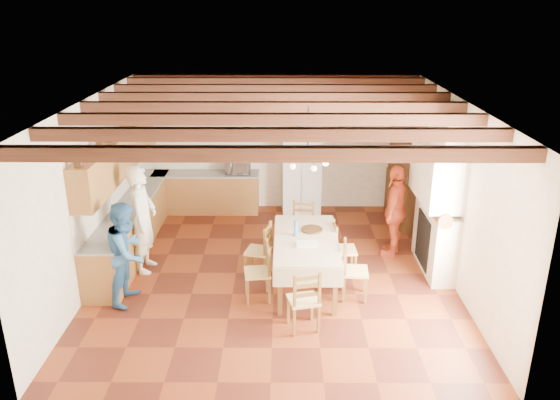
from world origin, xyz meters
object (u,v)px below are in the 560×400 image
object	(u,v)px
dining_table	(306,243)
chair_right_near	(355,270)
chair_right_far	(344,249)
person_woman_red	(395,211)
hutch	(409,170)
microwave	(238,166)
person_man	(143,219)
chair_left_far	(258,250)
chair_end_near	(303,299)
refrigerator	(301,175)
chair_end_far	(302,229)
chair_left_near	(257,271)
person_woman_blue	(127,253)

from	to	relation	value
dining_table	chair_right_near	size ratio (longest dim) A/B	2.07
chair_right_far	person_woman_red	distance (m)	1.32
dining_table	person_woman_red	distance (m)	2.07
hutch	person_woman_red	xyz separation A→B (m)	(-0.56, -1.54, -0.31)
hutch	microwave	xyz separation A→B (m)	(-3.59, 0.64, -0.12)
dining_table	person_man	bearing A→B (deg)	167.89
chair_left_far	chair_end_near	size ratio (longest dim) A/B	1.00
chair_right_far	refrigerator	bearing A→B (deg)	9.36
chair_right_near	person_woman_red	size ratio (longest dim) A/B	0.55
hutch	chair_end_near	world-z (taller)	hutch
hutch	person_man	xyz separation A→B (m)	(-5.00, -2.16, -0.22)
chair_end_near	person_man	world-z (taller)	person_man
dining_table	chair_left_far	xyz separation A→B (m)	(-0.79, 0.38, -0.30)
microwave	person_woman_red	bearing A→B (deg)	-37.95
chair_end_far	chair_left_far	bearing A→B (deg)	-121.48
chair_right_near	person_man	world-z (taller)	person_man
chair_right_near	chair_left_far	bearing A→B (deg)	69.19
hutch	refrigerator	bearing A→B (deg)	155.02
dining_table	chair_end_far	size ratio (longest dim) A/B	2.07
hutch	person_woman_red	size ratio (longest dim) A/B	1.36
chair_right_far	chair_end_near	distance (m)	1.82
chair_left_near	dining_table	bearing A→B (deg)	110.29
chair_right_near	chair_end_near	distance (m)	1.22
microwave	dining_table	bearing A→B (deg)	-70.35
chair_left_far	microwave	xyz separation A→B (m)	(-0.57, 3.02, 0.57)
chair_left_far	chair_right_near	bearing A→B (deg)	79.19
chair_left_near	microwave	bearing A→B (deg)	-178.47
chair_right_far	person_woman_blue	world-z (taller)	person_woman_blue
chair_left_near	chair_right_near	xyz separation A→B (m)	(1.54, 0.05, 0.00)
chair_left_near	person_woman_blue	distance (m)	2.03
microwave	hutch	bearing A→B (deg)	-12.30
dining_table	chair_end_near	distance (m)	1.27
chair_end_far	person_woman_blue	world-z (taller)	person_woman_blue
dining_table	chair_right_far	size ratio (longest dim) A/B	2.07
dining_table	chair_left_far	world-z (taller)	chair_left_far
refrigerator	person_woman_blue	size ratio (longest dim) A/B	1.02
person_man	microwave	bearing A→B (deg)	-25.51
chair_right_far	person_man	bearing A→B (deg)	84.34
microwave	chair_left_near	bearing A→B (deg)	-83.40
hutch	dining_table	distance (m)	3.56
refrigerator	hutch	size ratio (longest dim) A/B	0.71
chair_end_far	person_man	size ratio (longest dim) A/B	0.50
person_woman_blue	hutch	bearing A→B (deg)	-48.76
chair_left_near	microwave	distance (m)	3.89
refrigerator	person_woman_red	size ratio (longest dim) A/B	0.96
hutch	chair_end_far	bearing A→B (deg)	-154.35
chair_end_near	hutch	bearing A→B (deg)	-133.96
chair_right_far	chair_end_far	size ratio (longest dim) A/B	1.00
chair_left_far	chair_right_far	xyz separation A→B (m)	(1.47, 0.05, 0.00)
hutch	dining_table	xyz separation A→B (m)	(-2.23, -2.76, -0.39)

